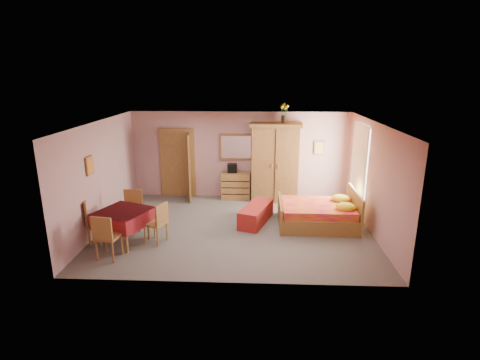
{
  "coord_description": "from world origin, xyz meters",
  "views": [
    {
      "loc": [
        0.5,
        -8.53,
        3.68
      ],
      "look_at": [
        0.1,
        0.3,
        1.15
      ],
      "focal_mm": 28.0,
      "sensor_mm": 36.0,
      "label": 1
    }
  ],
  "objects_px": {
    "floor_lamp": "(256,167)",
    "chair_south": "(108,236)",
    "chair_north": "(133,211)",
    "chair_west": "(97,220)",
    "bed": "(317,208)",
    "chest_of_drawers": "(236,186)",
    "stereo": "(232,168)",
    "wardrobe": "(275,162)",
    "wall_mirror": "(236,147)",
    "sunflower_vase": "(284,113)",
    "chair_east": "(155,222)",
    "bench": "(256,214)",
    "dining_table": "(124,226)"
  },
  "relations": [
    {
      "from": "chest_of_drawers",
      "to": "dining_table",
      "type": "height_order",
      "value": "chest_of_drawers"
    },
    {
      "from": "wall_mirror",
      "to": "chair_east",
      "type": "bearing_deg",
      "value": -117.94
    },
    {
      "from": "chair_north",
      "to": "chair_east",
      "type": "bearing_deg",
      "value": 130.63
    },
    {
      "from": "chest_of_drawers",
      "to": "bed",
      "type": "xyz_separation_m",
      "value": [
        2.15,
        -1.96,
        0.04
      ]
    },
    {
      "from": "wall_mirror",
      "to": "bench",
      "type": "bearing_deg",
      "value": -75.49
    },
    {
      "from": "wardrobe",
      "to": "chair_south",
      "type": "height_order",
      "value": "wardrobe"
    },
    {
      "from": "floor_lamp",
      "to": "wardrobe",
      "type": "relative_size",
      "value": 0.85
    },
    {
      "from": "sunflower_vase",
      "to": "chair_south",
      "type": "xyz_separation_m",
      "value": [
        -3.78,
        -3.93,
        -2.11
      ]
    },
    {
      "from": "chair_west",
      "to": "dining_table",
      "type": "bearing_deg",
      "value": 63.43
    },
    {
      "from": "chair_south",
      "to": "chair_west",
      "type": "bearing_deg",
      "value": 133.98
    },
    {
      "from": "wardrobe",
      "to": "chair_east",
      "type": "bearing_deg",
      "value": -128.05
    },
    {
      "from": "floor_lamp",
      "to": "chair_north",
      "type": "distance_m",
      "value": 3.88
    },
    {
      "from": "wall_mirror",
      "to": "chair_north",
      "type": "distance_m",
      "value": 3.72
    },
    {
      "from": "wardrobe",
      "to": "bed",
      "type": "xyz_separation_m",
      "value": [
        0.98,
        -1.88,
        -0.71
      ]
    },
    {
      "from": "chest_of_drawers",
      "to": "wardrobe",
      "type": "distance_m",
      "value": 1.39
    },
    {
      "from": "sunflower_vase",
      "to": "chair_south",
      "type": "bearing_deg",
      "value": -133.89
    },
    {
      "from": "chest_of_drawers",
      "to": "wall_mirror",
      "type": "distance_m",
      "value": 1.16
    },
    {
      "from": "wall_mirror",
      "to": "wardrobe",
      "type": "relative_size",
      "value": 0.44
    },
    {
      "from": "wardrobe",
      "to": "bench",
      "type": "relative_size",
      "value": 1.7
    },
    {
      "from": "bed",
      "to": "chair_east",
      "type": "height_order",
      "value": "chair_east"
    },
    {
      "from": "stereo",
      "to": "chest_of_drawers",
      "type": "bearing_deg",
      "value": -10.59
    },
    {
      "from": "sunflower_vase",
      "to": "bench",
      "type": "distance_m",
      "value": 3.13
    },
    {
      "from": "floor_lamp",
      "to": "dining_table",
      "type": "height_order",
      "value": "floor_lamp"
    },
    {
      "from": "chair_south",
      "to": "chest_of_drawers",
      "type": "bearing_deg",
      "value": 67.13
    },
    {
      "from": "chest_of_drawers",
      "to": "bench",
      "type": "relative_size",
      "value": 0.63
    },
    {
      "from": "wardrobe",
      "to": "bench",
      "type": "xyz_separation_m",
      "value": [
        -0.55,
        -1.81,
        -0.93
      ]
    },
    {
      "from": "bench",
      "to": "wardrobe",
      "type": "bearing_deg",
      "value": 73.01
    },
    {
      "from": "stereo",
      "to": "chair_south",
      "type": "xyz_separation_m",
      "value": [
        -2.28,
        -3.94,
        -0.46
      ]
    },
    {
      "from": "wardrobe",
      "to": "chair_south",
      "type": "distance_m",
      "value": 5.28
    },
    {
      "from": "sunflower_vase",
      "to": "dining_table",
      "type": "relative_size",
      "value": 0.54
    },
    {
      "from": "bed",
      "to": "chest_of_drawers",
      "type": "bearing_deg",
      "value": 138.46
    },
    {
      "from": "wall_mirror",
      "to": "chair_east",
      "type": "height_order",
      "value": "wall_mirror"
    },
    {
      "from": "wardrobe",
      "to": "sunflower_vase",
      "type": "bearing_deg",
      "value": 27.08
    },
    {
      "from": "chair_north",
      "to": "chair_west",
      "type": "height_order",
      "value": "chair_west"
    },
    {
      "from": "bed",
      "to": "chair_west",
      "type": "xyz_separation_m",
      "value": [
        -5.1,
        -1.18,
        0.05
      ]
    },
    {
      "from": "wardrobe",
      "to": "sunflower_vase",
      "type": "distance_m",
      "value": 1.45
    },
    {
      "from": "stereo",
      "to": "chair_south",
      "type": "relative_size",
      "value": 0.29
    },
    {
      "from": "stereo",
      "to": "bed",
      "type": "distance_m",
      "value": 3.04
    },
    {
      "from": "chest_of_drawers",
      "to": "bench",
      "type": "xyz_separation_m",
      "value": [
        0.62,
        -1.89,
        -0.18
      ]
    },
    {
      "from": "floor_lamp",
      "to": "chair_south",
      "type": "distance_m",
      "value": 4.96
    },
    {
      "from": "chest_of_drawers",
      "to": "wardrobe",
      "type": "height_order",
      "value": "wardrobe"
    },
    {
      "from": "wall_mirror",
      "to": "chair_south",
      "type": "bearing_deg",
      "value": -121.98
    },
    {
      "from": "chest_of_drawers",
      "to": "stereo",
      "type": "bearing_deg",
      "value": 169.34
    },
    {
      "from": "chair_south",
      "to": "chair_east",
      "type": "relative_size",
      "value": 1.04
    },
    {
      "from": "chest_of_drawers",
      "to": "chair_north",
      "type": "height_order",
      "value": "chair_north"
    },
    {
      "from": "sunflower_vase",
      "to": "chair_east",
      "type": "relative_size",
      "value": 0.6
    },
    {
      "from": "sunflower_vase",
      "to": "chair_south",
      "type": "relative_size",
      "value": 0.58
    },
    {
      "from": "floor_lamp",
      "to": "sunflower_vase",
      "type": "xyz_separation_m",
      "value": [
        0.79,
        -0.0,
        1.61
      ]
    },
    {
      "from": "bench",
      "to": "chair_east",
      "type": "bearing_deg",
      "value": -151.2
    },
    {
      "from": "wall_mirror",
      "to": "floor_lamp",
      "type": "height_order",
      "value": "floor_lamp"
    }
  ]
}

